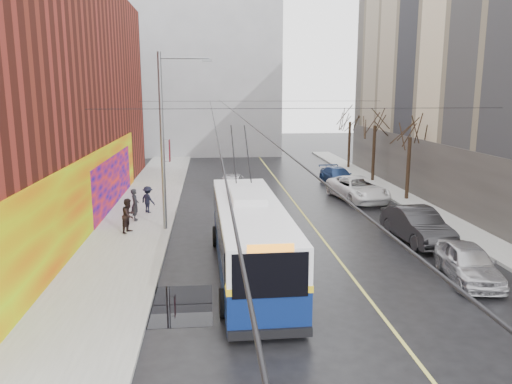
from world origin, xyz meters
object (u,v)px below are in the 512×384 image
at_px(following_car, 231,184).
at_px(pedestrian_c, 148,199).
at_px(parked_car_a, 468,263).
at_px(pedestrian_b, 129,215).
at_px(parked_car_b, 417,225).
at_px(tree_mid, 375,116).
at_px(trolleybus, 250,237).
at_px(tree_far, 350,113).
at_px(tree_near, 411,125).
at_px(parked_car_d, 338,176).
at_px(parked_car_c, 358,189).
at_px(pedestrian_a, 135,205).
at_px(streetlight_pole, 165,138).

xyz_separation_m(following_car, pedestrian_c, (-5.08, -5.30, 0.18)).
bearing_deg(parked_car_a, pedestrian_b, 160.11).
relative_size(parked_car_b, pedestrian_c, 3.15).
height_order(tree_mid, trolleybus, tree_mid).
relative_size(tree_mid, parked_car_b, 1.36).
relative_size(tree_far, following_car, 1.50).
distance_m(tree_near, pedestrian_b, 18.68).
relative_size(tree_near, parked_car_d, 1.40).
xyz_separation_m(tree_mid, pedestrian_c, (-16.58, -9.39, -4.32)).
xyz_separation_m(pedestrian_b, pedestrian_c, (0.46, 4.15, -0.09)).
height_order(following_car, pedestrian_b, pedestrian_b).
bearing_deg(trolleybus, parked_car_c, 56.36).
bearing_deg(trolleybus, pedestrian_b, 132.18).
xyz_separation_m(trolleybus, pedestrian_a, (-5.63, 8.33, -0.49)).
height_order(trolleybus, following_car, trolleybus).
height_order(tree_near, pedestrian_b, tree_near).
distance_m(tree_mid, tree_far, 7.00).
relative_size(parked_car_c, following_car, 1.27).
bearing_deg(parked_car_c, parked_car_d, 79.64).
bearing_deg(tree_near, pedestrian_b, -159.02).
bearing_deg(pedestrian_a, pedestrian_c, -24.39).
bearing_deg(tree_far, streetlight_pole, -127.12).
xyz_separation_m(tree_far, parked_car_d, (-3.10, -7.99, -4.48)).
height_order(tree_near, pedestrian_c, tree_near).
height_order(tree_near, trolleybus, tree_near).
xyz_separation_m(parked_car_b, following_car, (-8.42, 11.81, -0.06)).
bearing_deg(pedestrian_b, trolleybus, -113.65).
xyz_separation_m(following_car, pedestrian_b, (-5.54, -9.45, 0.27)).
xyz_separation_m(parked_car_a, pedestrian_c, (-13.38, 11.59, 0.22)).
distance_m(trolleybus, parked_car_a, 8.41).
bearing_deg(pedestrian_a, streetlight_pole, -142.69).
distance_m(tree_near, parked_car_c, 5.30).
bearing_deg(streetlight_pole, tree_far, 52.88).
distance_m(tree_far, parked_car_d, 9.67).
distance_m(parked_car_b, pedestrian_c, 14.99).
relative_size(streetlight_pole, trolleybus, 0.77).
xyz_separation_m(trolleybus, following_car, (-0.06, 15.40, -0.78)).
bearing_deg(tree_mid, parked_car_a, -98.67).
distance_m(trolleybus, pedestrian_b, 8.19).
xyz_separation_m(tree_near, following_car, (-11.50, 2.91, -4.23)).
distance_m(tree_mid, parked_car_d, 5.62).
distance_m(following_car, pedestrian_c, 7.34).
xyz_separation_m(tree_mid, following_car, (-11.50, -4.09, -4.50)).
distance_m(tree_mid, pedestrian_a, 20.83).
xyz_separation_m(tree_near, trolleybus, (-11.44, -12.49, -3.45)).
height_order(parked_car_c, pedestrian_a, pedestrian_a).
height_order(parked_car_c, pedestrian_c, pedestrian_c).
height_order(tree_far, parked_car_a, tree_far).
height_order(tree_mid, parked_car_a, tree_mid).
xyz_separation_m(parked_car_c, following_car, (-8.30, 2.49, -0.03)).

